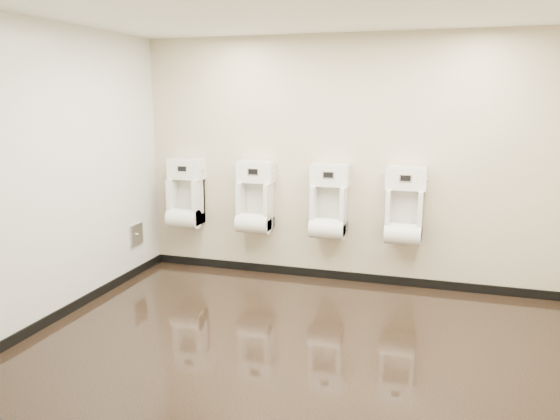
% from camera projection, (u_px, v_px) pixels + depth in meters
% --- Properties ---
extents(ground, '(5.00, 3.50, 0.00)m').
position_uv_depth(ground, '(314.00, 343.00, 4.79)').
color(ground, black).
rests_on(ground, ground).
extents(ceiling, '(5.00, 3.50, 0.00)m').
position_uv_depth(ceiling, '(318.00, 7.00, 4.22)').
color(ceiling, white).
extents(back_wall, '(5.00, 0.02, 2.80)m').
position_uv_depth(back_wall, '(352.00, 162.00, 6.14)').
color(back_wall, beige).
rests_on(back_wall, ground).
extents(front_wall, '(5.00, 0.02, 2.80)m').
position_uv_depth(front_wall, '(239.00, 237.00, 2.86)').
color(front_wall, beige).
rests_on(front_wall, ground).
extents(left_wall, '(0.02, 3.50, 2.80)m').
position_uv_depth(left_wall, '(62.00, 173.00, 5.22)').
color(left_wall, beige).
rests_on(left_wall, ground).
extents(tile_overlay_left, '(0.01, 3.50, 2.80)m').
position_uv_depth(tile_overlay_left, '(62.00, 173.00, 5.22)').
color(tile_overlay_left, white).
rests_on(tile_overlay_left, ground).
extents(skirting_back, '(5.00, 0.02, 0.10)m').
position_uv_depth(skirting_back, '(349.00, 276.00, 6.40)').
color(skirting_back, black).
rests_on(skirting_back, ground).
extents(skirting_left, '(0.02, 3.50, 0.10)m').
position_uv_depth(skirting_left, '(74.00, 306.00, 5.49)').
color(skirting_left, black).
rests_on(skirting_left, ground).
extents(access_panel, '(0.04, 0.25, 0.25)m').
position_uv_depth(access_panel, '(136.00, 235.00, 6.52)').
color(access_panel, '#9E9EA3').
rests_on(access_panel, left_wall).
extents(urinal_0, '(0.44, 0.33, 0.83)m').
position_uv_depth(urinal_0, '(185.00, 198.00, 6.69)').
color(urinal_0, white).
rests_on(urinal_0, back_wall).
extents(urinal_1, '(0.44, 0.33, 0.83)m').
position_uv_depth(urinal_1, '(255.00, 203.00, 6.43)').
color(urinal_1, white).
rests_on(urinal_1, back_wall).
extents(urinal_2, '(0.44, 0.33, 0.83)m').
position_uv_depth(urinal_2, '(329.00, 207.00, 6.17)').
color(urinal_2, white).
rests_on(urinal_2, back_wall).
extents(urinal_3, '(0.44, 0.33, 0.83)m').
position_uv_depth(urinal_3, '(404.00, 212.00, 5.93)').
color(urinal_3, white).
rests_on(urinal_3, back_wall).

